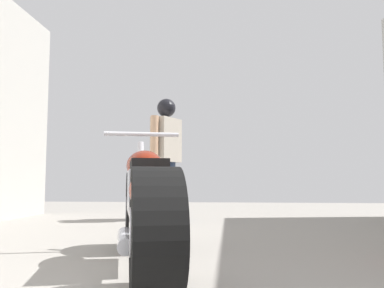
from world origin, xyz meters
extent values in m
plane|color=gray|center=(0.00, 3.10, 0.00)|extent=(14.87, 14.87, 0.00)
cylinder|color=black|center=(-0.41, 3.15, 0.31)|extent=(0.39, 0.66, 0.62)
cylinder|color=silver|center=(-0.41, 3.15, 0.31)|extent=(0.29, 0.29, 0.23)
cylinder|color=black|center=(-0.04, 1.80, 0.31)|extent=(0.39, 0.66, 0.62)
cylinder|color=silver|center=(-0.04, 1.80, 0.31)|extent=(0.29, 0.29, 0.23)
cube|color=silver|center=(-0.22, 2.48, 0.48)|extent=(0.39, 0.66, 0.27)
ellipsoid|color=maroon|center=(-0.28, 2.68, 0.66)|extent=(0.38, 0.55, 0.21)
cube|color=black|center=(-0.18, 2.31, 0.63)|extent=(0.33, 0.50, 0.10)
ellipsoid|color=maroon|center=(-0.05, 1.85, 0.50)|extent=(0.35, 0.48, 0.23)
cylinder|color=silver|center=(-0.40, 3.11, 0.60)|extent=(0.11, 0.25, 0.56)
cylinder|color=silver|center=(-0.39, 3.08, 0.93)|extent=(0.59, 0.19, 0.03)
cylinder|color=silver|center=(-0.28, 2.16, 0.22)|extent=(0.22, 0.54, 0.09)
cylinder|color=#384766|center=(-0.55, 5.71, 0.41)|extent=(0.21, 0.21, 0.82)
cylinder|color=#384766|center=(-0.64, 5.53, 0.41)|extent=(0.21, 0.21, 0.82)
cube|color=#B2A899|center=(-0.59, 5.62, 1.14)|extent=(0.42, 0.52, 0.63)
cylinder|color=tan|center=(-0.47, 5.87, 1.17)|extent=(0.15, 0.15, 0.58)
cylinder|color=tan|center=(-0.71, 5.36, 1.17)|extent=(0.15, 0.15, 0.58)
sphere|color=black|center=(-0.59, 5.62, 1.59)|extent=(0.23, 0.23, 0.23)
sphere|color=black|center=(-0.59, 5.62, 1.61)|extent=(0.27, 0.27, 0.27)
camera|label=1|loc=(0.32, -0.12, 0.55)|focal=37.86mm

